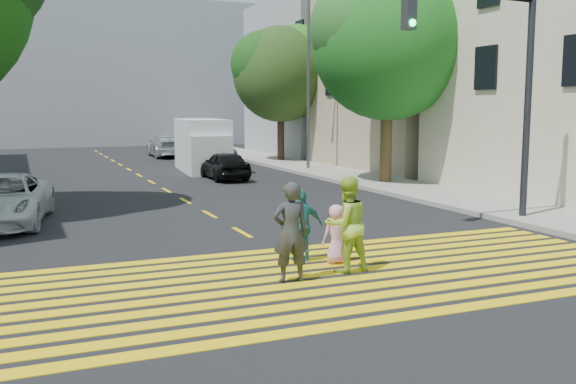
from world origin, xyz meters
TOP-DOWN VIEW (x-y plane):
  - ground at (0.00, 0.00)m, footprint 120.00×120.00m
  - sidewalk_right at (8.50, 15.00)m, footprint 3.00×60.00m
  - crosswalk at (0.00, 1.28)m, footprint 13.40×5.30m
  - lane_line at (0.00, 22.50)m, footprint 0.12×34.40m
  - building_right_tan at (15.00, 19.00)m, footprint 10.00×10.00m
  - building_right_grey at (15.00, 30.00)m, footprint 10.00×10.00m
  - backdrop_block at (0.00, 48.00)m, footprint 30.00×8.00m
  - tree_right_near at (8.76, 13.37)m, footprint 7.89×7.59m
  - tree_right_far at (8.90, 25.12)m, footprint 6.93×6.64m
  - pedestrian_man at (-0.67, 1.28)m, footprint 0.71×0.51m
  - pedestrian_woman at (0.60, 1.54)m, footprint 0.92×0.73m
  - pedestrian_child at (0.72, 2.20)m, footprint 0.60×0.39m
  - pedestrian_extra at (0.14, 2.59)m, footprint 0.90×0.40m
  - white_sedan at (-5.62, 9.48)m, footprint 2.99×5.18m
  - dark_car_near at (3.17, 17.73)m, footprint 1.51×3.70m
  - silver_car at (3.61, 31.63)m, footprint 2.19×5.08m
  - dark_car_parked at (5.29, 26.17)m, footprint 1.36×3.87m
  - white_van at (3.26, 21.63)m, footprint 2.54×5.61m
  - traffic_signal at (6.57, 4.50)m, footprint 4.37×0.60m
  - street_lamp at (7.88, 19.65)m, footprint 2.00×0.26m

SIDE VIEW (x-z plane):
  - ground at x=0.00m, z-range 0.00..0.00m
  - lane_line at x=0.00m, z-range 0.00..0.01m
  - crosswalk at x=0.00m, z-range 0.00..0.01m
  - sidewalk_right at x=8.50m, z-range 0.00..0.15m
  - pedestrian_child at x=0.72m, z-range 0.00..1.21m
  - dark_car_near at x=3.17m, z-range 0.00..1.26m
  - dark_car_parked at x=5.29m, z-range 0.00..1.27m
  - white_sedan at x=-5.62m, z-range 0.00..1.36m
  - silver_car at x=3.61m, z-range 0.00..1.46m
  - pedestrian_extra at x=0.14m, z-range 0.00..1.51m
  - pedestrian_man at x=-0.67m, z-range 0.00..1.83m
  - pedestrian_woman at x=0.60m, z-range 0.00..1.84m
  - white_van at x=3.26m, z-range -0.07..2.50m
  - traffic_signal at x=6.57m, z-range 0.94..7.35m
  - building_right_tan at x=15.00m, z-range 0.00..10.00m
  - building_right_grey at x=15.00m, z-range 0.00..10.00m
  - street_lamp at x=7.88m, z-range 0.65..9.50m
  - tree_right_far at x=8.90m, z-range 1.38..9.24m
  - tree_right_near at x=8.76m, z-range 1.56..10.39m
  - backdrop_block at x=0.00m, z-range 0.00..12.00m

